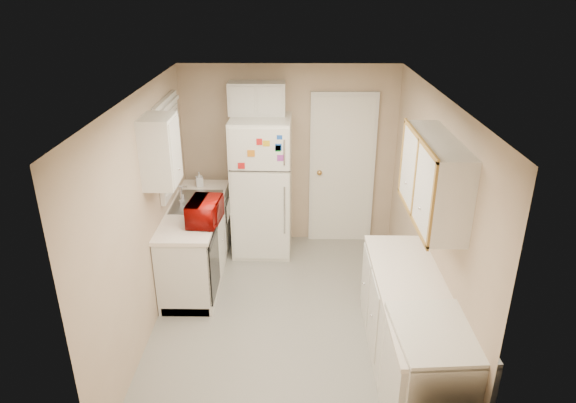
{
  "coord_description": "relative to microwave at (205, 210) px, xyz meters",
  "views": [
    {
      "loc": [
        0.06,
        -4.56,
        3.34
      ],
      "look_at": [
        0.0,
        0.5,
        1.15
      ],
      "focal_mm": 32.0,
      "sensor_mm": 36.0,
      "label": 1
    }
  ],
  "objects": [
    {
      "name": "left_counter",
      "position": [
        -0.2,
        0.41,
        -0.6
      ],
      "size": [
        0.6,
        1.8,
        0.9
      ],
      "primitive_type": "cube",
      "color": "silver",
      "rests_on": "floor"
    },
    {
      "name": "microwave",
      "position": [
        0.0,
        0.0,
        0.0
      ],
      "size": [
        0.49,
        0.3,
        0.31
      ],
      "primitive_type": "imported",
      "rotation": [
        0.0,
        0.0,
        1.48
      ],
      "color": "#9B0904",
      "rests_on": "left_counter"
    },
    {
      "name": "stove",
      "position": [
        2.05,
        -1.91,
        -0.57
      ],
      "size": [
        0.69,
        0.83,
        0.95
      ],
      "primitive_type": "cube",
      "rotation": [
        0.0,
        0.0,
        0.07
      ],
      "color": "white",
      "rests_on": "floor"
    },
    {
      "name": "upper_cabinet_right",
      "position": [
        2.15,
        -0.99,
        0.75
      ],
      "size": [
        0.3,
        1.2,
        0.7
      ],
      "primitive_type": "cube",
      "color": "silver",
      "rests_on": "wall_right"
    },
    {
      "name": "floor",
      "position": [
        0.9,
        -0.49,
        -1.05
      ],
      "size": [
        3.8,
        3.8,
        0.0
      ],
      "primitive_type": "plane",
      "color": "#A9A69D",
      "rests_on": "ground"
    },
    {
      "name": "wall_right",
      "position": [
        2.3,
        -0.49,
        0.15
      ],
      "size": [
        3.8,
        3.8,
        0.0
      ],
      "primitive_type": "plane",
      "color": "tan",
      "rests_on": "floor"
    },
    {
      "name": "right_counter",
      "position": [
        2.0,
        -1.29,
        -0.6
      ],
      "size": [
        0.6,
        2.0,
        0.9
      ],
      "primitive_type": "cube",
      "color": "silver",
      "rests_on": "floor"
    },
    {
      "name": "upper_cabinet_left",
      "position": [
        -0.35,
        -0.27,
        0.75
      ],
      "size": [
        0.3,
        0.45,
        0.7
      ],
      "primitive_type": "cube",
      "color": "silver",
      "rests_on": "wall_left"
    },
    {
      "name": "soap_bottle",
      "position": [
        -0.25,
        1.07,
        -0.05
      ],
      "size": [
        0.11,
        0.11,
        0.19
      ],
      "primitive_type": "imported",
      "rotation": [
        0.0,
        0.0,
        0.28
      ],
      "color": "white",
      "rests_on": "left_counter"
    },
    {
      "name": "wall_back",
      "position": [
        0.9,
        1.41,
        0.15
      ],
      "size": [
        2.8,
        2.8,
        0.0
      ],
      "primitive_type": "plane",
      "color": "tan",
      "rests_on": "floor"
    },
    {
      "name": "ceiling",
      "position": [
        0.9,
        -0.49,
        1.35
      ],
      "size": [
        3.8,
        3.8,
        0.0
      ],
      "primitive_type": "plane",
      "color": "white",
      "rests_on": "floor"
    },
    {
      "name": "refrigerator",
      "position": [
        0.55,
        1.08,
        -0.15
      ],
      "size": [
        0.76,
        0.74,
        1.8
      ],
      "primitive_type": "cube",
      "rotation": [
        0.0,
        0.0,
        -0.03
      ],
      "color": "white",
      "rests_on": "floor"
    },
    {
      "name": "cabinet_over_fridge",
      "position": [
        0.5,
        1.26,
        0.95
      ],
      "size": [
        0.7,
        0.3,
        0.4
      ],
      "primitive_type": "cube",
      "color": "silver",
      "rests_on": "wall_back"
    },
    {
      "name": "wall_front",
      "position": [
        0.9,
        -2.39,
        0.15
      ],
      "size": [
        2.8,
        2.8,
        0.0
      ],
      "primitive_type": "plane",
      "color": "tan",
      "rests_on": "floor"
    },
    {
      "name": "wall_left",
      "position": [
        -0.5,
        -0.49,
        0.15
      ],
      "size": [
        3.8,
        3.8,
        0.0
      ],
      "primitive_type": "plane",
      "color": "tan",
      "rests_on": "floor"
    },
    {
      "name": "dishwasher",
      "position": [
        0.09,
        -0.19,
        -0.56
      ],
      "size": [
        0.03,
        0.58,
        0.72
      ],
      "primitive_type": "cube",
      "color": "black",
      "rests_on": "floor"
    },
    {
      "name": "interior_door",
      "position": [
        1.6,
        1.37,
        -0.03
      ],
      "size": [
        0.86,
        0.06,
        2.08
      ],
      "primitive_type": "cube",
      "color": "white",
      "rests_on": "floor"
    },
    {
      "name": "sink",
      "position": [
        -0.2,
        0.56,
        -0.19
      ],
      "size": [
        0.54,
        0.74,
        0.16
      ],
      "primitive_type": "cube",
      "color": "gray",
      "rests_on": "left_counter"
    },
    {
      "name": "window_blinds",
      "position": [
        -0.46,
        0.56,
        0.55
      ],
      "size": [
        0.1,
        0.98,
        1.08
      ],
      "primitive_type": "cube",
      "color": "silver",
      "rests_on": "wall_left"
    }
  ]
}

